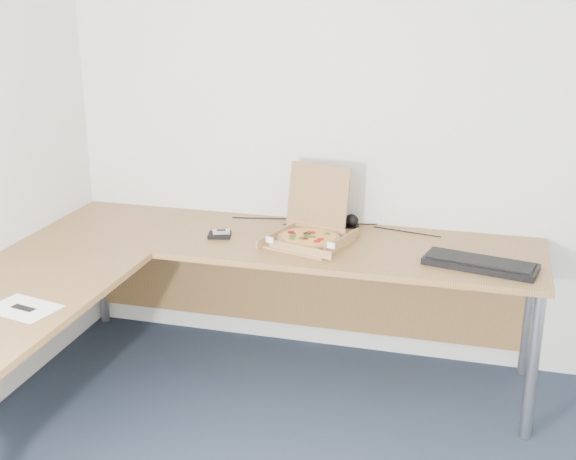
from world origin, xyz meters
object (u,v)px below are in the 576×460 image
(desk, at_px, (191,269))
(keyboard, at_px, (480,264))
(drinking_glass, at_px, (340,217))
(wallet, at_px, (220,235))
(pizza_box, at_px, (309,234))

(desk, relative_size, keyboard, 5.07)
(drinking_glass, height_order, keyboard, drinking_glass)
(desk, distance_m, wallet, 0.37)
(pizza_box, distance_m, keyboard, 0.82)
(wallet, bearing_deg, desk, -103.39)
(desk, xyz_separation_m, drinking_glass, (0.55, 0.66, 0.09))
(desk, xyz_separation_m, pizza_box, (0.45, 0.41, 0.07))
(desk, bearing_deg, wallet, 89.64)
(desk, bearing_deg, keyboard, 12.64)
(desk, height_order, keyboard, keyboard)
(desk, xyz_separation_m, wallet, (0.00, 0.37, 0.04))
(pizza_box, relative_size, drinking_glass, 3.30)
(drinking_glass, height_order, wallet, drinking_glass)
(drinking_glass, relative_size, keyboard, 0.24)
(drinking_glass, bearing_deg, desk, -129.77)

